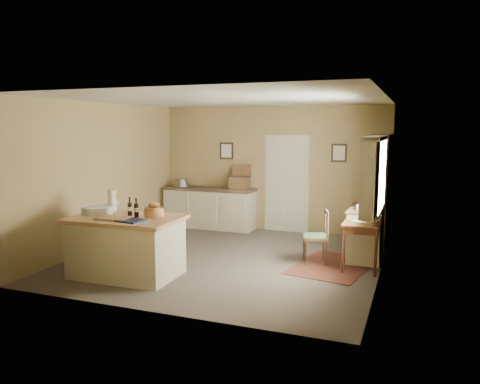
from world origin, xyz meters
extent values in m
plane|color=brown|center=(0.00, 0.00, 0.00)|extent=(5.00, 5.00, 0.00)
cube|color=olive|center=(0.00, 2.50, 1.35)|extent=(5.00, 0.10, 2.70)
cube|color=olive|center=(0.00, -2.50, 1.35)|extent=(5.00, 0.10, 2.70)
cube|color=olive|center=(-2.50, 0.00, 1.35)|extent=(0.10, 5.00, 2.70)
cube|color=olive|center=(2.50, 0.00, 1.35)|extent=(0.10, 5.00, 2.70)
plane|color=silver|center=(0.00, 0.00, 2.70)|extent=(5.00, 5.00, 0.00)
cube|color=#B9C0A3|center=(0.35, 2.47, 1.05)|extent=(0.97, 0.06, 2.11)
cube|color=black|center=(-1.05, 2.48, 1.72)|extent=(0.32, 0.02, 0.38)
cube|color=beige|center=(-1.05, 2.47, 1.72)|extent=(0.24, 0.01, 0.30)
cube|color=black|center=(1.45, 2.48, 1.72)|extent=(0.32, 0.02, 0.38)
cube|color=beige|center=(1.45, 2.47, 1.72)|extent=(0.24, 0.01, 0.30)
cube|color=beige|center=(2.38, -0.20, 1.02)|extent=(0.25, 1.32, 0.06)
cube|color=beige|center=(2.38, -0.20, 2.08)|extent=(0.25, 1.32, 0.06)
cube|color=white|center=(2.50, -0.20, 1.55)|extent=(0.01, 1.20, 1.00)
cube|color=beige|center=(2.46, -1.02, 1.55)|extent=(0.04, 0.35, 1.00)
cube|color=beige|center=(2.46, 0.62, 1.55)|extent=(0.04, 0.35, 1.00)
cube|color=beige|center=(-1.09, -1.41, 0.42)|extent=(1.55, 1.00, 0.85)
cube|color=#A87852|center=(-1.09, -1.41, 0.88)|extent=(1.67, 1.11, 0.06)
cylinder|color=white|center=(-1.64, -1.34, 0.96)|extent=(0.48, 0.48, 0.11)
cube|color=#A87852|center=(-1.13, -1.62, 0.92)|extent=(0.49, 0.35, 0.03)
cube|color=black|center=(-0.81, -1.66, 0.92)|extent=(0.43, 0.37, 0.02)
cylinder|color=#956033|center=(-0.68, -1.26, 0.98)|extent=(0.29, 0.29, 0.14)
cylinder|color=black|center=(-1.06, -1.32, 1.05)|extent=(0.07, 0.07, 0.29)
cylinder|color=black|center=(-0.92, -1.36, 1.05)|extent=(0.07, 0.07, 0.29)
cube|color=beige|center=(-1.35, 2.20, 0.42)|extent=(2.04, 0.56, 0.85)
cube|color=#332319|center=(-1.35, 2.20, 0.88)|extent=(2.08, 0.59, 0.05)
cube|color=#472F1A|center=(-0.64, 2.20, 1.04)|extent=(0.41, 0.31, 0.28)
cylinder|color=#59544F|center=(-2.06, 2.20, 0.99)|extent=(0.35, 0.35, 0.18)
cube|color=#462617|center=(1.75, 0.20, 0.00)|extent=(1.36, 1.76, 0.01)
cube|color=#3C2112|center=(2.20, 0.30, 0.75)|extent=(0.57, 0.93, 0.03)
cube|color=#3C2112|center=(2.20, 0.30, 0.68)|extent=(0.51, 0.87, 0.10)
cube|color=silver|center=(2.15, 0.30, 0.77)|extent=(0.22, 0.30, 0.01)
cylinder|color=black|center=(2.30, 0.56, 0.79)|extent=(0.05, 0.05, 0.05)
cylinder|color=#3C2112|center=(1.96, -0.13, 0.36)|extent=(0.04, 0.04, 0.72)
cylinder|color=#3C2112|center=(2.44, -0.13, 0.36)|extent=(0.04, 0.04, 0.72)
cylinder|color=#3C2112|center=(1.96, 0.73, 0.36)|extent=(0.04, 0.04, 0.72)
cylinder|color=#3C2112|center=(2.44, 0.73, 0.36)|extent=(0.04, 0.04, 0.72)
cube|color=beige|center=(2.20, 0.80, 0.42)|extent=(0.53, 0.96, 0.85)
cube|color=#332319|center=(2.20, 0.80, 0.88)|extent=(0.56, 1.00, 0.05)
cylinder|color=silver|center=(2.17, 0.66, 0.95)|extent=(0.23, 0.23, 0.09)
cube|color=black|center=(2.31, 1.54, 1.06)|extent=(0.36, 0.04, 2.11)
cube|color=black|center=(2.31, 2.46, 1.06)|extent=(0.36, 0.04, 2.11)
cube|color=black|center=(2.48, 2.00, 1.06)|extent=(0.02, 0.95, 2.11)
cube|color=black|center=(2.31, 2.00, 0.05)|extent=(0.36, 0.91, 0.03)
cube|color=black|center=(2.31, 2.00, 0.58)|extent=(0.36, 0.91, 0.03)
cube|color=black|center=(2.31, 2.00, 1.11)|extent=(0.36, 0.91, 0.03)
cube|color=black|center=(2.31, 2.00, 1.53)|extent=(0.36, 0.91, 0.03)
cube|color=black|center=(2.31, 2.00, 1.96)|extent=(0.36, 0.91, 0.03)
cylinder|color=white|center=(2.31, 2.00, 1.17)|extent=(0.12, 0.12, 0.11)
camera|label=1|loc=(2.96, -7.22, 2.23)|focal=35.00mm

